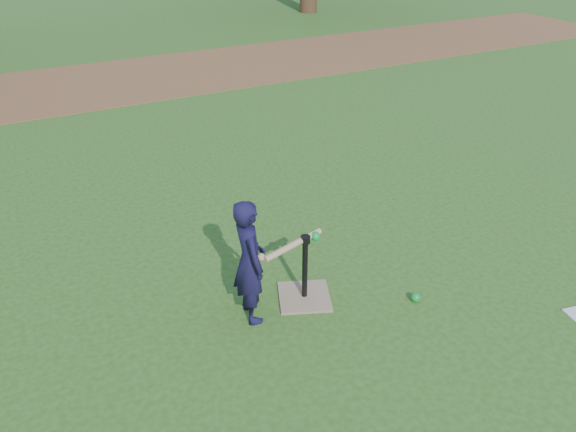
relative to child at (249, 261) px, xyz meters
name	(u,v)px	position (x,y,z in m)	size (l,w,h in m)	color
ground	(338,313)	(0.64, -0.30, -0.53)	(80.00, 80.00, 0.00)	#285116
dirt_strip	(122,80)	(0.64, 7.20, -0.52)	(24.00, 3.00, 0.01)	brown
child	(249,261)	(0.00, 0.00, 0.00)	(0.39, 0.25, 1.06)	black
wiffle_ball_ground	(416,297)	(1.30, -0.48, -0.49)	(0.08, 0.08, 0.08)	#0D9533
batting_tee	(305,287)	(0.49, 0.00, -0.42)	(0.56, 0.56, 0.61)	#937A5D
swing_action	(295,244)	(0.39, -0.02, 0.05)	(0.63, 0.22, 0.08)	tan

